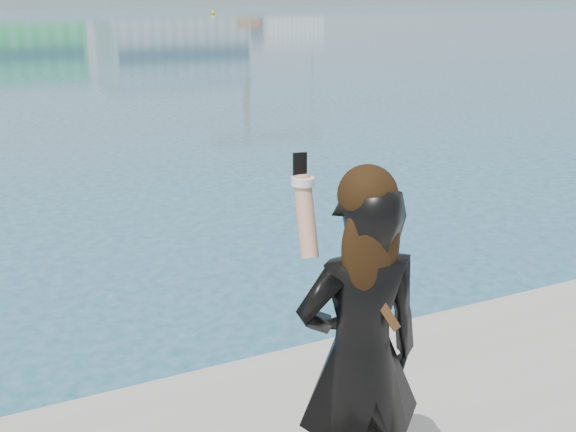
{
  "coord_description": "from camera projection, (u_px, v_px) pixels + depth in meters",
  "views": [
    {
      "loc": [
        -1.79,
        -2.93,
        3.15
      ],
      "look_at": [
        -0.26,
        0.13,
        2.05
      ],
      "focal_mm": 45.0,
      "sensor_mm": 36.0,
      "label": 1
    }
  ],
  "objects": [
    {
      "name": "buoy_near",
      "position": [
        213.0,
        14.0,
        83.99
      ],
      "size": [
        0.5,
        0.5,
        0.5
      ],
      "primitive_type": "sphere",
      "color": "yellow",
      "rests_on": "ground"
    },
    {
      "name": "woman",
      "position": [
        360.0,
        348.0,
        3.11
      ],
      "size": [
        0.64,
        0.47,
        1.69
      ],
      "rotation": [
        0.0,
        0.0,
        2.99
      ],
      "color": "black",
      "rests_on": "near_quay"
    }
  ]
}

